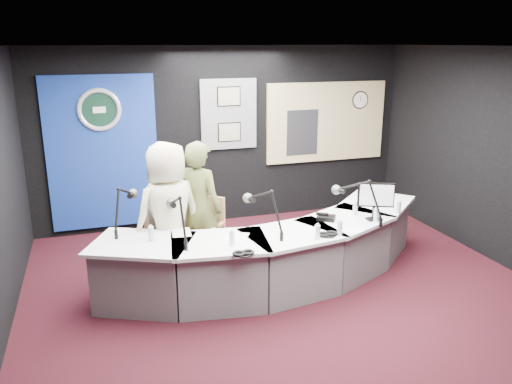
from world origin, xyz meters
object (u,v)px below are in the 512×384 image
object	(u,v)px
armchair_right	(200,240)
person_man	(168,215)
broadcast_desk	(274,254)
person_woman	(199,208)
armchair_left	(170,249)

from	to	relation	value
armchair_right	person_man	xyz separation A→B (m)	(-0.41, -0.22, 0.44)
broadcast_desk	armchair_right	xyz separation A→B (m)	(-0.79, 0.58, 0.06)
person_man	person_woman	world-z (taller)	person_man
broadcast_desk	person_woman	xyz separation A→B (m)	(-0.79, 0.58, 0.48)
broadcast_desk	armchair_left	distance (m)	1.26
armchair_right	person_man	world-z (taller)	person_man
armchair_right	person_man	distance (m)	0.64
person_man	person_woman	bearing A→B (deg)	-172.46
broadcast_desk	person_woman	bearing A→B (deg)	143.84
armchair_left	armchair_right	size ratio (longest dim) A/B	1.02
broadcast_desk	person_woman	size ratio (longest dim) A/B	2.64
person_woman	person_man	bearing A→B (deg)	70.58
armchair_right	person_man	size ratio (longest dim) A/B	0.50
broadcast_desk	person_man	xyz separation A→B (m)	(-1.20, 0.36, 0.50)
broadcast_desk	person_man	bearing A→B (deg)	163.38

